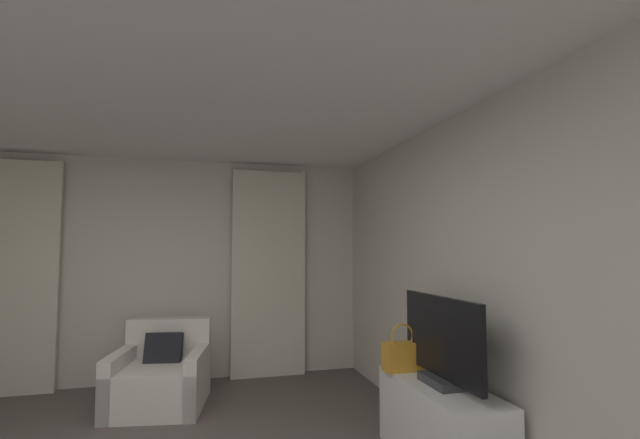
% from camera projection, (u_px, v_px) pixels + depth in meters
% --- Properties ---
extents(wall_window, '(5.12, 0.06, 2.60)m').
position_uv_depth(wall_window, '(151.00, 269.00, 5.20)').
color(wall_window, beige).
rests_on(wall_window, ground).
extents(wall_right, '(0.06, 6.12, 2.60)m').
position_uv_depth(wall_right, '(507.00, 285.00, 2.94)').
color(wall_right, beige).
rests_on(wall_right, ground).
extents(ceiling, '(5.12, 6.12, 0.06)m').
position_uv_depth(ceiling, '(96.00, 45.00, 2.37)').
color(ceiling, white).
rests_on(ceiling, wall_left).
extents(curtain_left_panel, '(0.90, 0.06, 2.50)m').
position_uv_depth(curtain_left_panel, '(12.00, 276.00, 4.72)').
color(curtain_left_panel, beige).
rests_on(curtain_left_panel, ground).
extents(curtain_right_panel, '(0.90, 0.06, 2.50)m').
position_uv_depth(curtain_right_panel, '(269.00, 272.00, 5.43)').
color(curtain_right_panel, beige).
rests_on(curtain_right_panel, ground).
extents(armchair, '(0.98, 1.00, 0.80)m').
position_uv_depth(armchair, '(160.00, 378.00, 4.35)').
color(armchair, silver).
rests_on(armchair, ground).
extents(tv_console, '(0.44, 1.17, 0.58)m').
position_uv_depth(tv_console, '(441.00, 426.00, 3.13)').
color(tv_console, white).
rests_on(tv_console, ground).
extents(tv_flatscreen, '(0.20, 0.99, 0.62)m').
position_uv_depth(tv_flatscreen, '(441.00, 343.00, 3.15)').
color(tv_flatscreen, '#333338').
rests_on(tv_flatscreen, tv_console).
extents(handbag_primary, '(0.30, 0.14, 0.37)m').
position_uv_depth(handbag_primary, '(403.00, 355.00, 3.51)').
color(handbag_primary, orange).
rests_on(handbag_primary, tv_console).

